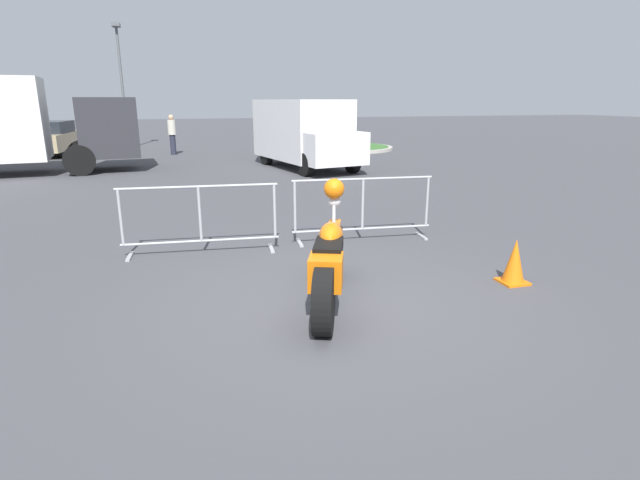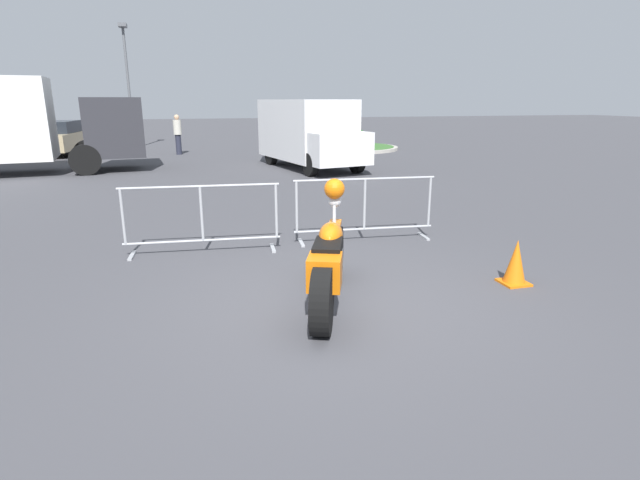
{
  "view_description": "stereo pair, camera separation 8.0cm",
  "coord_description": "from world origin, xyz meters",
  "px_view_note": "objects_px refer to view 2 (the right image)",
  "views": [
    {
      "loc": [
        -1.69,
        -5.15,
        2.32
      ],
      "look_at": [
        -0.03,
        0.51,
        0.65
      ],
      "focal_mm": 28.0,
      "sensor_mm": 36.0,
      "label": 1
    },
    {
      "loc": [
        -1.61,
        -5.17,
        2.32
      ],
      "look_at": [
        -0.03,
        0.51,
        0.65
      ],
      "focal_mm": 28.0,
      "sensor_mm": 36.0,
      "label": 2
    }
  ],
  "objects_px": {
    "crowd_barrier_near": "(202,218)",
    "delivery_van": "(309,132)",
    "parked_car_tan": "(57,138)",
    "pedestrian": "(178,133)",
    "street_lamp": "(127,69)",
    "crowd_barrier_far": "(365,208)",
    "motorcycle": "(329,260)",
    "traffic_cone": "(516,263)"
  },
  "relations": [
    {
      "from": "crowd_barrier_near",
      "to": "crowd_barrier_far",
      "type": "relative_size",
      "value": 1.0
    },
    {
      "from": "crowd_barrier_near",
      "to": "crowd_barrier_far",
      "type": "xyz_separation_m",
      "value": [
        2.66,
        0.0,
        0.0
      ]
    },
    {
      "from": "crowd_barrier_near",
      "to": "street_lamp",
      "type": "xyz_separation_m",
      "value": [
        -2.37,
        18.65,
        3.15
      ]
    },
    {
      "from": "parked_car_tan",
      "to": "pedestrian",
      "type": "height_order",
      "value": "pedestrian"
    },
    {
      "from": "crowd_barrier_near",
      "to": "delivery_van",
      "type": "height_order",
      "value": "delivery_van"
    },
    {
      "from": "delivery_van",
      "to": "street_lamp",
      "type": "relative_size",
      "value": 0.93
    },
    {
      "from": "motorcycle",
      "to": "street_lamp",
      "type": "relative_size",
      "value": 0.41
    },
    {
      "from": "crowd_barrier_near",
      "to": "crowd_barrier_far",
      "type": "bearing_deg",
      "value": 0.0
    },
    {
      "from": "motorcycle",
      "to": "crowd_barrier_near",
      "type": "xyz_separation_m",
      "value": [
        -1.33,
        2.39,
        0.04
      ]
    },
    {
      "from": "crowd_barrier_far",
      "to": "traffic_cone",
      "type": "xyz_separation_m",
      "value": [
        1.16,
        -2.47,
        -0.27
      ]
    },
    {
      "from": "traffic_cone",
      "to": "parked_car_tan",
      "type": "bearing_deg",
      "value": 115.76
    },
    {
      "from": "crowd_barrier_far",
      "to": "pedestrian",
      "type": "height_order",
      "value": "pedestrian"
    },
    {
      "from": "motorcycle",
      "to": "pedestrian",
      "type": "height_order",
      "value": "pedestrian"
    },
    {
      "from": "traffic_cone",
      "to": "pedestrian",
      "type": "bearing_deg",
      "value": 103.13
    },
    {
      "from": "crowd_barrier_near",
      "to": "delivery_van",
      "type": "relative_size",
      "value": 0.45
    },
    {
      "from": "motorcycle",
      "to": "traffic_cone",
      "type": "bearing_deg",
      "value": -70.32
    },
    {
      "from": "parked_car_tan",
      "to": "pedestrian",
      "type": "xyz_separation_m",
      "value": [
        5.02,
        -1.33,
        0.2
      ]
    },
    {
      "from": "motorcycle",
      "to": "crowd_barrier_near",
      "type": "relative_size",
      "value": 0.96
    },
    {
      "from": "parked_car_tan",
      "to": "pedestrian",
      "type": "bearing_deg",
      "value": -99.04
    },
    {
      "from": "street_lamp",
      "to": "delivery_van",
      "type": "bearing_deg",
      "value": -55.28
    },
    {
      "from": "motorcycle",
      "to": "crowd_barrier_far",
      "type": "distance_m",
      "value": 2.74
    },
    {
      "from": "pedestrian",
      "to": "crowd_barrier_near",
      "type": "bearing_deg",
      "value": -46.85
    },
    {
      "from": "crowd_barrier_far",
      "to": "street_lamp",
      "type": "height_order",
      "value": "street_lamp"
    },
    {
      "from": "street_lamp",
      "to": "crowd_barrier_far",
      "type": "bearing_deg",
      "value": -74.9
    },
    {
      "from": "motorcycle",
      "to": "traffic_cone",
      "type": "relative_size",
      "value": 3.9
    },
    {
      "from": "delivery_van",
      "to": "pedestrian",
      "type": "height_order",
      "value": "delivery_van"
    },
    {
      "from": "motorcycle",
      "to": "parked_car_tan",
      "type": "relative_size",
      "value": 0.53
    },
    {
      "from": "motorcycle",
      "to": "parked_car_tan",
      "type": "xyz_separation_m",
      "value": [
        -6.63,
        18.82,
        0.21
      ]
    },
    {
      "from": "delivery_van",
      "to": "pedestrian",
      "type": "xyz_separation_m",
      "value": [
        -4.36,
        5.76,
        -0.32
      ]
    },
    {
      "from": "crowd_barrier_near",
      "to": "pedestrian",
      "type": "bearing_deg",
      "value": 91.05
    },
    {
      "from": "delivery_van",
      "to": "pedestrian",
      "type": "bearing_deg",
      "value": -154.26
    },
    {
      "from": "delivery_van",
      "to": "parked_car_tan",
      "type": "xyz_separation_m",
      "value": [
        -9.38,
        7.09,
        -0.52
      ]
    },
    {
      "from": "motorcycle",
      "to": "delivery_van",
      "type": "distance_m",
      "value": 12.07
    },
    {
      "from": "crowd_barrier_far",
      "to": "parked_car_tan",
      "type": "height_order",
      "value": "parked_car_tan"
    },
    {
      "from": "crowd_barrier_far",
      "to": "delivery_van",
      "type": "bearing_deg",
      "value": 81.34
    },
    {
      "from": "delivery_van",
      "to": "parked_car_tan",
      "type": "distance_m",
      "value": 11.77
    },
    {
      "from": "parked_car_tan",
      "to": "traffic_cone",
      "type": "distance_m",
      "value": 20.99
    },
    {
      "from": "crowd_barrier_far",
      "to": "parked_car_tan",
      "type": "xyz_separation_m",
      "value": [
        -7.96,
        16.43,
        0.17
      ]
    },
    {
      "from": "delivery_van",
      "to": "traffic_cone",
      "type": "xyz_separation_m",
      "value": [
        -0.26,
        -11.81,
        -0.95
      ]
    },
    {
      "from": "street_lamp",
      "to": "motorcycle",
      "type": "bearing_deg",
      "value": -80.03
    },
    {
      "from": "parked_car_tan",
      "to": "pedestrian",
      "type": "distance_m",
      "value": 5.2
    },
    {
      "from": "motorcycle",
      "to": "parked_car_tan",
      "type": "height_order",
      "value": "parked_car_tan"
    }
  ]
}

